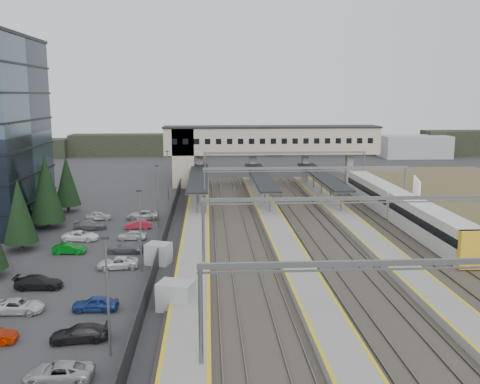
{
  "coord_description": "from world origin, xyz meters",
  "views": [
    {
      "loc": [
        -1.47,
        -58.01,
        16.85
      ],
      "look_at": [
        2.8,
        12.7,
        4.0
      ],
      "focal_mm": 40.0,
      "sensor_mm": 36.0,
      "label": 1
    }
  ],
  "objects": [
    {
      "name": "footbridge",
      "position": [
        7.7,
        42.0,
        7.93
      ],
      "size": [
        40.4,
        6.4,
        11.2
      ],
      "color": "#BAAA92",
      "rests_on": "ground"
    },
    {
      "name": "gantries",
      "position": [
        12.0,
        3.0,
        6.0
      ],
      "size": [
        28.4,
        62.28,
        7.17
      ],
      "color": "slate",
      "rests_on": "ground"
    },
    {
      "name": "conifer_row",
      "position": [
        -22.0,
        -3.86,
        4.84
      ],
      "size": [
        4.42,
        49.82,
        9.5
      ],
      "color": "black",
      "rests_on": "ground"
    },
    {
      "name": "relay_cabin_near",
      "position": [
        -4.13,
        -17.47,
        1.14
      ],
      "size": [
        3.22,
        2.76,
        2.28
      ],
      "color": "#96999B",
      "rests_on": "ground"
    },
    {
      "name": "relay_cabin_far",
      "position": [
        -6.58,
        -5.51,
        1.06
      ],
      "size": [
        2.83,
        2.6,
        2.12
      ],
      "color": "#96999B",
      "rests_on": "ground"
    },
    {
      "name": "train",
      "position": [
        24.0,
        10.43,
        2.15
      ],
      "size": [
        3.0,
        41.71,
        3.78
      ],
      "color": "beige",
      "rests_on": "ground"
    },
    {
      "name": "billboard",
      "position": [
        27.27,
        12.97,
        3.78
      ],
      "size": [
        1.76,
        6.29,
        5.57
      ],
      "color": "slate",
      "rests_on": "ground"
    },
    {
      "name": "rail_corridor",
      "position": [
        9.34,
        5.0,
        0.29
      ],
      "size": [
        34.0,
        90.0,
        0.92
      ],
      "color": "#39322B",
      "rests_on": "ground"
    },
    {
      "name": "car_park",
      "position": [
        -13.41,
        -6.49,
        0.59
      ],
      "size": [
        10.43,
        44.51,
        1.29
      ],
      "color": "silver",
      "rests_on": "ground"
    },
    {
      "name": "lampposts",
      "position": [
        -8.0,
        1.25,
        4.34
      ],
      "size": [
        0.5,
        53.25,
        8.07
      ],
      "color": "slate",
      "rests_on": "ground"
    },
    {
      "name": "ground",
      "position": [
        0.0,
        0.0,
        0.0
      ],
      "size": [
        220.0,
        220.0,
        0.0
      ],
      "primitive_type": "plane",
      "color": "#2B2B2D",
      "rests_on": "ground"
    },
    {
      "name": "fence",
      "position": [
        -6.5,
        5.0,
        1.0
      ],
      "size": [
        0.08,
        90.0,
        2.0
      ],
      "color": "#26282B",
      "rests_on": "ground"
    },
    {
      "name": "canopies",
      "position": [
        7.0,
        27.0,
        3.92
      ],
      "size": [
        23.1,
        30.0,
        3.28
      ],
      "color": "black",
      "rests_on": "ground"
    },
    {
      "name": "treeline_far",
      "position": [
        23.81,
        92.28,
        2.95
      ],
      "size": [
        170.0,
        19.0,
        7.0
      ],
      "color": "black",
      "rests_on": "ground"
    }
  ]
}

